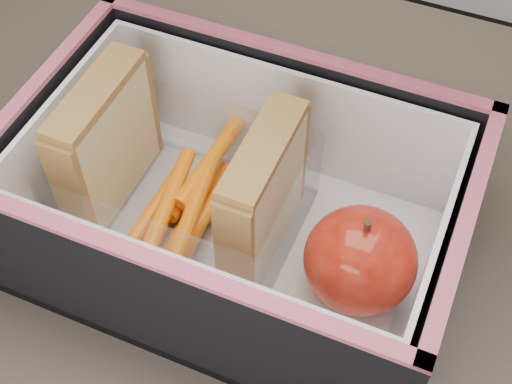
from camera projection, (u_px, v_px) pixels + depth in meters
kitchen_table at (186, 339)px, 0.60m from camera, size 1.20×0.80×0.75m
lunch_bag at (240, 190)px, 0.50m from camera, size 0.31×0.30×0.29m
plastic_tub at (185, 187)px, 0.53m from camera, size 0.17×0.12×0.07m
sandwich_left at (106, 142)px, 0.52m from camera, size 0.03×0.10×0.11m
sandwich_right at (263, 196)px, 0.49m from camera, size 0.03×0.10×0.11m
carrot_sticks at (186, 205)px, 0.53m from camera, size 0.05×0.16×0.03m
paper_napkin at (351, 281)px, 0.51m from camera, size 0.07×0.08×0.01m
red_apple at (360, 260)px, 0.48m from camera, size 0.08×0.08×0.08m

